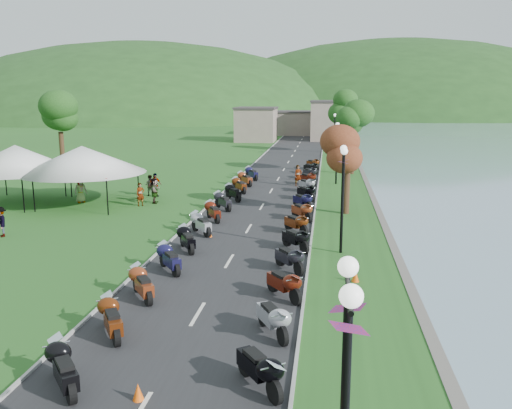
{
  "coord_description": "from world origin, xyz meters",
  "views": [
    {
      "loc": [
        4.28,
        -6.97,
        7.43
      ],
      "look_at": [
        0.35,
        22.51,
        1.3
      ],
      "focal_mm": 38.0,
      "sensor_mm": 36.0,
      "label": 1
    }
  ],
  "objects_px": {
    "pedestrian_a": "(141,206)",
    "pedestrian_b": "(150,195)",
    "vendor_tent_main": "(84,176)",
    "pedestrian_c": "(2,237)"
  },
  "relations": [
    {
      "from": "vendor_tent_main",
      "to": "pedestrian_a",
      "type": "xyz_separation_m",
      "value": [
        3.84,
        0.17,
        -2.0
      ]
    },
    {
      "from": "pedestrian_b",
      "to": "pedestrian_c",
      "type": "relative_size",
      "value": 0.96
    },
    {
      "from": "pedestrian_a",
      "to": "pedestrian_b",
      "type": "bearing_deg",
      "value": 55.38
    },
    {
      "from": "pedestrian_c",
      "to": "vendor_tent_main",
      "type": "bearing_deg",
      "value": 136.8
    },
    {
      "from": "pedestrian_b",
      "to": "pedestrian_c",
      "type": "bearing_deg",
      "value": 72.24
    },
    {
      "from": "vendor_tent_main",
      "to": "pedestrian_c",
      "type": "distance_m",
      "value": 8.7
    },
    {
      "from": "pedestrian_a",
      "to": "pedestrian_b",
      "type": "relative_size",
      "value": 1.02
    },
    {
      "from": "pedestrian_b",
      "to": "vendor_tent_main",
      "type": "bearing_deg",
      "value": 50.47
    },
    {
      "from": "pedestrian_a",
      "to": "pedestrian_b",
      "type": "height_order",
      "value": "pedestrian_a"
    },
    {
      "from": "vendor_tent_main",
      "to": "pedestrian_a",
      "type": "distance_m",
      "value": 4.33
    }
  ]
}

